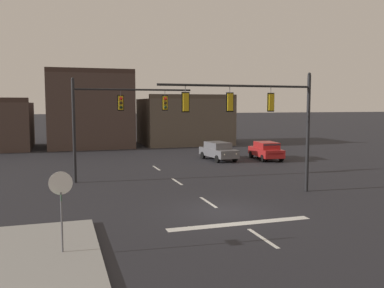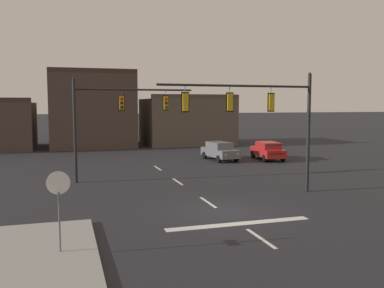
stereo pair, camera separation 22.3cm
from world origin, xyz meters
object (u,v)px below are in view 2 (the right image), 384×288
(signal_mast_far_side, at_px, (111,113))
(car_lot_middle, at_px, (220,151))
(signal_mast_near_side, at_px, (263,112))
(stop_sign, at_px, (58,192))
(car_lot_nearside, at_px, (268,150))

(signal_mast_far_side, xyz_separation_m, car_lot_middle, (10.30, 7.34, -3.58))
(signal_mast_near_side, relative_size, car_lot_middle, 1.95)
(stop_sign, relative_size, car_lot_nearside, 0.62)
(car_lot_nearside, xyz_separation_m, car_lot_middle, (-4.18, 1.09, 0.00))
(signal_mast_near_side, relative_size, signal_mast_far_side, 1.15)
(signal_mast_near_side, bearing_deg, car_lot_nearside, 61.48)
(signal_mast_far_side, xyz_separation_m, stop_sign, (-3.17, -13.29, -2.30))
(signal_mast_far_side, relative_size, stop_sign, 2.76)
(stop_sign, bearing_deg, car_lot_nearside, 47.90)
(car_lot_nearside, distance_m, car_lot_middle, 4.32)
(signal_mast_far_side, height_order, car_lot_nearside, signal_mast_far_side)
(car_lot_middle, bearing_deg, signal_mast_far_side, -144.54)
(signal_mast_near_side, bearing_deg, car_lot_middle, 78.28)
(stop_sign, height_order, car_lot_nearside, stop_sign)
(car_lot_middle, bearing_deg, signal_mast_near_side, -101.72)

